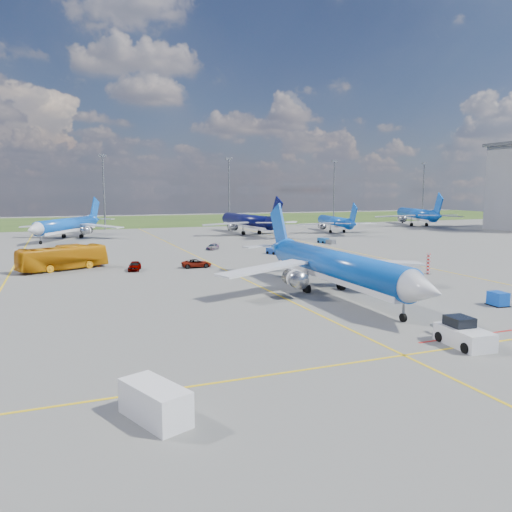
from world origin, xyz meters
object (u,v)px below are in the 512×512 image
object	(u,v)px
bg_jet_ne	(335,232)
baggage_tug_c	(67,251)
main_airliner	(334,295)
service_car_a	(135,266)
uld_container	(498,299)
service_car_c	(213,247)
bg_jet_n	(247,234)
warning_post	(428,264)
apron_bus	(63,258)
baggage_tug_w	(277,252)
baggage_tug_e	(326,241)
bg_jet_ene	(416,226)
pushback_tug	(463,334)
service_van	(155,402)
service_car_b	(197,263)
bg_jet_nnw	(68,239)

from	to	relation	value
bg_jet_ne	baggage_tug_c	distance (m)	76.03
main_airliner	service_car_a	xyz separation A→B (m)	(-18.81, 26.56, 0.70)
uld_container	service_car_c	bearing A→B (deg)	107.77
bg_jet_n	service_car_a	xyz separation A→B (m)	(-37.96, -53.09, 0.70)
warning_post	apron_bus	xyz separation A→B (m)	(-48.75, 23.22, 0.35)
baggage_tug_w	baggage_tug_e	world-z (taller)	baggage_tug_w
bg_jet_ne	baggage_tug_e	xyz separation A→B (m)	(-17.29, -25.52, 0.53)
bg_jet_n	service_car_a	world-z (taller)	bg_jet_n
bg_jet_ene	pushback_tug	size ratio (longest dim) A/B	6.46
baggage_tug_w	baggage_tug_e	distance (m)	23.32
service_van	baggage_tug_e	world-z (taller)	service_van
service_van	baggage_tug_c	distance (m)	75.62
service_car_a	baggage_tug_e	distance (m)	51.51
uld_container	service_car_c	world-z (taller)	uld_container
main_airliner	warning_post	bearing A→B (deg)	22.10
warning_post	service_car_a	size ratio (longest dim) A/B	0.73
bg_jet_ne	apron_bus	bearing A→B (deg)	42.32
service_car_b	baggage_tug_w	world-z (taller)	service_car_b
pushback_tug	service_van	size ratio (longest dim) A/B	1.49
warning_post	uld_container	world-z (taller)	warning_post
bg_jet_nnw	bg_jet_ene	distance (m)	111.29
bg_jet_ene	baggage_tug_w	xyz separation A→B (m)	(-75.21, -52.99, 0.54)
service_van	baggage_tug_e	distance (m)	90.23
pushback_tug	service_van	distance (m)	24.86
warning_post	main_airliner	xyz separation A→B (m)	(-19.96, -7.81, -1.50)
bg_jet_ne	service_car_a	xyz separation A→B (m)	(-63.16, -48.94, 0.70)
warning_post	bg_jet_ne	bearing A→B (deg)	70.19
service_van	service_car_c	xyz separation A→B (m)	(24.46, 71.62, -0.38)
bg_jet_n	baggage_tug_w	bearing A→B (deg)	71.74
bg_jet_n	pushback_tug	world-z (taller)	bg_jet_n
bg_jet_ne	service_car_b	distance (m)	73.19
bg_jet_ene	main_airliner	size ratio (longest dim) A/B	1.11
bg_jet_n	service_car_a	distance (m)	65.26
bg_jet_ene	service_car_a	distance (m)	119.99
service_car_b	bg_jet_nnw	bearing A→B (deg)	20.40
bg_jet_ne	service_car_b	xyz separation A→B (m)	(-53.79, -49.63, 0.64)
service_car_c	uld_container	bearing A→B (deg)	-36.32
warning_post	baggage_tug_e	xyz separation A→B (m)	(7.10, 42.18, -0.97)
pushback_tug	baggage_tug_e	world-z (taller)	pushback_tug
service_car_a	main_airliner	bearing A→B (deg)	-39.85
service_car_c	baggage_tug_c	size ratio (longest dim) A/B	0.74
uld_container	pushback_tug	bearing A→B (deg)	-141.13
service_van	service_car_b	bearing A→B (deg)	50.82
bg_jet_ne	warning_post	bearing A→B (deg)	81.20
bg_jet_ene	baggage_tug_e	distance (m)	68.72
bg_jet_ne	service_van	world-z (taller)	bg_jet_ne
bg_jet_ne	apron_bus	size ratio (longest dim) A/B	2.45
warning_post	bg_jet_n	xyz separation A→B (m)	(-0.82, 71.84, -1.50)
apron_bus	baggage_tug_w	world-z (taller)	apron_bus
baggage_tug_c	baggage_tug_e	size ratio (longest dim) A/B	1.02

